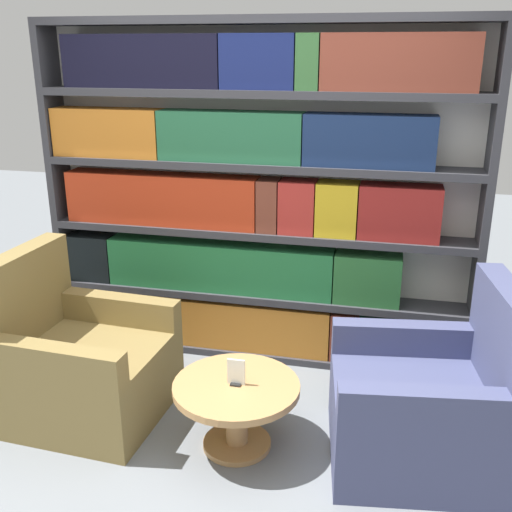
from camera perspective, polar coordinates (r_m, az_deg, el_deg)
name	(u,v)px	position (r m, az deg, el deg)	size (l,w,h in m)	color
ground_plane	(203,464)	(3.40, -5.02, -19.10)	(14.00, 14.00, 0.00)	slate
bookshelf	(249,200)	(4.06, -0.66, 5.33)	(2.94, 0.30, 2.29)	silver
armchair_left	(78,363)	(3.79, -16.63, -9.77)	(0.96, 0.87, 0.98)	olive
armchair_right	(430,406)	(3.38, 16.21, -13.57)	(1.02, 0.94, 0.98)	#42476B
coffee_table	(236,402)	(3.35, -1.87, -13.70)	(0.69, 0.69, 0.39)	#AD7F4C
table_sign	(236,374)	(3.26, -1.90, -11.15)	(0.10, 0.06, 0.15)	black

